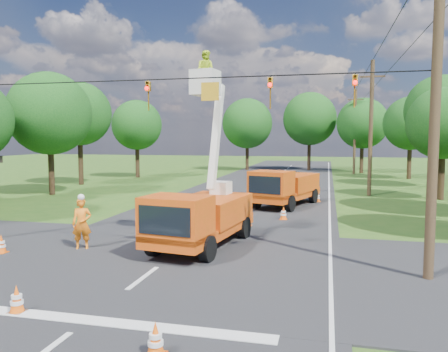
% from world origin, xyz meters
% --- Properties ---
extents(ground, '(140.00, 140.00, 0.00)m').
position_xyz_m(ground, '(0.00, 20.00, 0.00)').
color(ground, '#2B5319').
rests_on(ground, ground).
extents(road_main, '(12.00, 100.00, 0.06)m').
position_xyz_m(road_main, '(0.00, 20.00, 0.00)').
color(road_main, black).
rests_on(road_main, ground).
extents(road_cross, '(56.00, 10.00, 0.07)m').
position_xyz_m(road_cross, '(0.00, 2.00, 0.00)').
color(road_cross, black).
rests_on(road_cross, ground).
extents(stop_bar, '(9.00, 0.45, 0.02)m').
position_xyz_m(stop_bar, '(0.00, -3.20, 0.00)').
color(stop_bar, silver).
rests_on(stop_bar, ground).
extents(edge_line, '(0.12, 90.00, 0.02)m').
position_xyz_m(edge_line, '(5.60, 20.00, 0.00)').
color(edge_line, silver).
rests_on(edge_line, ground).
extents(bucket_truck, '(3.15, 6.39, 7.72)m').
position_xyz_m(bucket_truck, '(0.63, 4.15, 1.62)').
color(bucket_truck, '#DE460F').
rests_on(bucket_truck, ground).
extents(second_truck, '(4.12, 6.71, 2.37)m').
position_xyz_m(second_truck, '(2.82, 15.31, 1.23)').
color(second_truck, '#DE460F').
rests_on(second_truck, ground).
extents(ground_worker, '(0.86, 0.72, 2.02)m').
position_xyz_m(ground_worker, '(-3.77, 2.80, 1.01)').
color(ground_worker, orange).
rests_on(ground_worker, ground).
extents(distant_car, '(2.04, 3.86, 1.25)m').
position_xyz_m(distant_car, '(2.51, 28.53, 0.63)').
color(distant_car, black).
rests_on(distant_car, ground).
extents(traffic_cone_0, '(0.38, 0.38, 0.71)m').
position_xyz_m(traffic_cone_0, '(-1.94, -3.17, 0.36)').
color(traffic_cone_0, '#FF5D0D').
rests_on(traffic_cone_0, ground).
extents(traffic_cone_1, '(0.38, 0.38, 0.71)m').
position_xyz_m(traffic_cone_1, '(2.20, -4.37, 0.36)').
color(traffic_cone_1, '#FF5D0D').
rests_on(traffic_cone_1, ground).
extents(traffic_cone_2, '(0.38, 0.38, 0.71)m').
position_xyz_m(traffic_cone_2, '(1.70, 8.62, 0.36)').
color(traffic_cone_2, '#FF5D0D').
rests_on(traffic_cone_2, ground).
extents(traffic_cone_3, '(0.38, 0.38, 0.71)m').
position_xyz_m(traffic_cone_3, '(3.22, 10.71, 0.36)').
color(traffic_cone_3, '#FF5D0D').
rests_on(traffic_cone_3, ground).
extents(traffic_cone_4, '(0.38, 0.38, 0.71)m').
position_xyz_m(traffic_cone_4, '(-6.36, 1.52, 0.36)').
color(traffic_cone_4, '#FF5D0D').
rests_on(traffic_cone_4, ground).
extents(traffic_cone_7, '(0.38, 0.38, 0.71)m').
position_xyz_m(traffic_cone_7, '(4.82, 17.63, 0.36)').
color(traffic_cone_7, '#FF5D0D').
rests_on(traffic_cone_7, ground).
extents(pole_right_near, '(1.80, 0.30, 10.00)m').
position_xyz_m(pole_right_near, '(8.50, 2.00, 5.11)').
color(pole_right_near, '#4C3823').
rests_on(pole_right_near, ground).
extents(pole_right_mid, '(1.80, 0.30, 10.00)m').
position_xyz_m(pole_right_mid, '(8.50, 22.00, 5.11)').
color(pole_right_mid, '#4C3823').
rests_on(pole_right_mid, ground).
extents(pole_right_far, '(1.80, 0.30, 10.00)m').
position_xyz_m(pole_right_far, '(8.50, 42.00, 5.11)').
color(pole_right_far, '#4C3823').
rests_on(pole_right_far, ground).
extents(signal_span, '(18.00, 0.29, 1.07)m').
position_xyz_m(signal_span, '(2.23, 1.99, 5.88)').
color(signal_span, black).
rests_on(signal_span, ground).
extents(tree_left_d, '(6.20, 6.20, 9.24)m').
position_xyz_m(tree_left_d, '(-15.00, 17.00, 6.12)').
color(tree_left_d, '#382616').
rests_on(tree_left_d, ground).
extents(tree_left_e, '(5.80, 5.80, 9.41)m').
position_xyz_m(tree_left_e, '(-16.80, 24.00, 6.49)').
color(tree_left_e, '#382616').
rests_on(tree_left_e, ground).
extents(tree_left_f, '(5.40, 5.40, 8.40)m').
position_xyz_m(tree_left_f, '(-14.80, 32.00, 5.69)').
color(tree_left_f, '#382616').
rests_on(tree_left_f, ground).
extents(tree_right_c, '(5.00, 5.00, 7.83)m').
position_xyz_m(tree_right_c, '(13.20, 21.00, 5.31)').
color(tree_right_c, '#382616').
rests_on(tree_right_c, ground).
extents(tree_right_d, '(6.00, 6.00, 9.70)m').
position_xyz_m(tree_right_d, '(14.80, 29.00, 6.68)').
color(tree_right_d, '#382616').
rests_on(tree_right_d, ground).
extents(tree_right_e, '(5.60, 5.60, 8.63)m').
position_xyz_m(tree_right_e, '(13.80, 37.00, 5.81)').
color(tree_right_e, '#382616').
rests_on(tree_right_e, ground).
extents(tree_far_a, '(6.60, 6.60, 9.50)m').
position_xyz_m(tree_far_a, '(-5.00, 45.00, 6.19)').
color(tree_far_a, '#382616').
rests_on(tree_far_a, ground).
extents(tree_far_b, '(7.00, 7.00, 10.32)m').
position_xyz_m(tree_far_b, '(3.00, 47.00, 6.81)').
color(tree_far_b, '#382616').
rests_on(tree_far_b, ground).
extents(tree_far_c, '(6.20, 6.20, 9.18)m').
position_xyz_m(tree_far_c, '(9.50, 44.00, 6.06)').
color(tree_far_c, '#382616').
rests_on(tree_far_c, ground).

